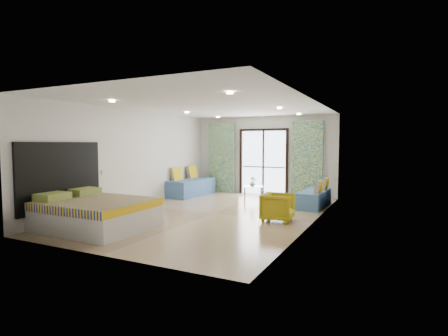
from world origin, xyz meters
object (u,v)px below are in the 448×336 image
at_px(coffee_table, 253,187).
at_px(bed, 95,213).
at_px(daybed_left, 191,186).
at_px(daybed_right, 314,198).
at_px(armchair, 278,206).

bearing_deg(coffee_table, bed, -106.55).
xyz_separation_m(daybed_left, coffee_table, (2.16, 0.29, 0.05)).
relative_size(daybed_right, armchair, 2.37).
height_order(coffee_table, armchair, coffee_table).
bearing_deg(daybed_left, bed, -80.26).
height_order(bed, daybed_left, daybed_left).
relative_size(bed, coffee_table, 2.73).
distance_m(daybed_right, armchair, 2.20).
bearing_deg(bed, coffee_table, 73.45).
relative_size(bed, daybed_left, 1.08).
height_order(daybed_left, daybed_right, daybed_left).
relative_size(daybed_left, coffee_table, 2.54).
bearing_deg(coffee_table, daybed_left, -172.41).
bearing_deg(armchair, bed, 121.59).
distance_m(coffee_table, armchair, 3.26).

